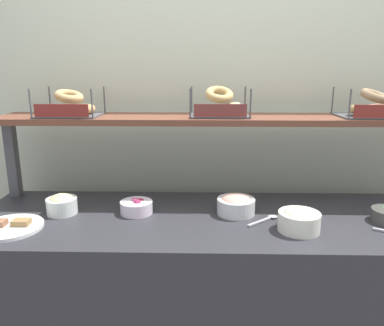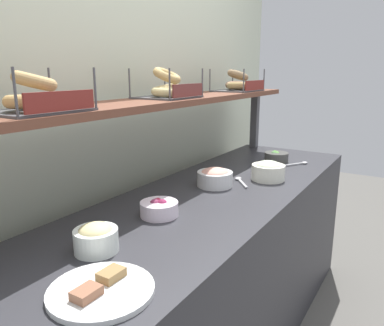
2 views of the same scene
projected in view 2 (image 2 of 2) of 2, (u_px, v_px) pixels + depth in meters
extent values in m
cube|color=beige|center=(127.00, 111.00, 2.00)|extent=(3.50, 0.06, 2.40)
cube|color=#2D2D33|center=(215.00, 270.00, 1.90)|extent=(2.30, 0.70, 0.85)
cube|color=#4C4C51|center=(255.00, 120.00, 2.79)|extent=(0.05, 0.05, 0.40)
cube|color=brown|center=(169.00, 101.00, 1.84)|extent=(2.26, 0.32, 0.03)
cylinder|color=silver|center=(215.00, 179.00, 1.87)|extent=(0.18, 0.18, 0.07)
ellipsoid|color=#ECA590|center=(215.00, 173.00, 1.86)|extent=(0.14, 0.14, 0.05)
cylinder|color=white|center=(159.00, 209.00, 1.48)|extent=(0.15, 0.15, 0.06)
sphere|color=#9C223B|center=(158.00, 202.00, 1.50)|extent=(0.03, 0.03, 0.03)
sphere|color=#94274F|center=(162.00, 204.00, 1.48)|extent=(0.04, 0.04, 0.04)
sphere|color=#9C2F42|center=(156.00, 202.00, 1.50)|extent=(0.03, 0.03, 0.03)
sphere|color=brown|center=(156.00, 203.00, 1.49)|extent=(0.03, 0.03, 0.03)
sphere|color=#8E3558|center=(155.00, 204.00, 1.48)|extent=(0.04, 0.04, 0.04)
cylinder|color=white|center=(96.00, 240.00, 1.19)|extent=(0.14, 0.14, 0.07)
ellipsoid|color=beige|center=(95.00, 231.00, 1.18)|extent=(0.11, 0.11, 0.05)
cylinder|color=white|center=(268.00, 172.00, 1.97)|extent=(0.17, 0.17, 0.08)
ellipsoid|color=beige|center=(268.00, 166.00, 1.97)|extent=(0.14, 0.14, 0.06)
cylinder|color=#464541|center=(276.00, 157.00, 2.38)|extent=(0.15, 0.15, 0.06)
sphere|color=#5A8A52|center=(273.00, 154.00, 2.37)|extent=(0.03, 0.03, 0.03)
sphere|color=#599D45|center=(275.00, 153.00, 2.39)|extent=(0.04, 0.04, 0.04)
sphere|color=#5E8F48|center=(277.00, 154.00, 2.38)|extent=(0.03, 0.03, 0.03)
sphere|color=#68AD51|center=(277.00, 154.00, 2.37)|extent=(0.03, 0.03, 0.03)
sphere|color=#689D50|center=(277.00, 154.00, 2.37)|extent=(0.03, 0.03, 0.03)
cylinder|color=white|center=(101.00, 291.00, 0.97)|extent=(0.28, 0.28, 0.01)
cube|color=#935F44|center=(87.00, 293.00, 0.93)|extent=(0.07, 0.05, 0.02)
cube|color=#997445|center=(111.00, 274.00, 1.01)|extent=(0.07, 0.05, 0.02)
cube|color=#B7B7BC|center=(293.00, 164.00, 2.28)|extent=(0.13, 0.08, 0.01)
ellipsoid|color=#B7B7BC|center=(305.00, 163.00, 2.32)|extent=(0.04, 0.03, 0.01)
cube|color=#B7B7BC|center=(243.00, 184.00, 1.89)|extent=(0.12, 0.10, 0.01)
ellipsoid|color=#B7B7BC|center=(238.00, 178.00, 1.98)|extent=(0.04, 0.03, 0.01)
cube|color=#4C4C51|center=(37.00, 111.00, 1.21)|extent=(0.30, 0.24, 0.01)
cylinder|color=#4C4C51|center=(15.00, 93.00, 1.01)|extent=(0.01, 0.01, 0.14)
cylinder|color=#4C4C51|center=(95.00, 89.00, 1.25)|extent=(0.01, 0.01, 0.14)
cylinder|color=#4C4C51|center=(50.00, 87.00, 1.37)|extent=(0.01, 0.01, 0.14)
cube|color=maroon|center=(61.00, 101.00, 1.14)|extent=(0.25, 0.01, 0.06)
torus|color=tan|center=(27.00, 102.00, 1.14)|extent=(0.19, 0.19, 0.06)
torus|color=tan|center=(41.00, 101.00, 1.25)|extent=(0.18, 0.18, 0.05)
torus|color=tan|center=(34.00, 81.00, 1.18)|extent=(0.20, 0.20, 0.08)
cube|color=#4C4C51|center=(167.00, 97.00, 1.83)|extent=(0.29, 0.24, 0.01)
cylinder|color=#4C4C51|center=(170.00, 85.00, 1.64)|extent=(0.01, 0.01, 0.14)
cylinder|color=#4C4C51|center=(202.00, 83.00, 1.87)|extent=(0.01, 0.01, 0.14)
cylinder|color=#4C4C51|center=(129.00, 84.00, 1.76)|extent=(0.01, 0.01, 0.14)
cylinder|color=#4C4C51|center=(165.00, 82.00, 1.99)|extent=(0.01, 0.01, 0.14)
cube|color=brown|center=(188.00, 90.00, 1.76)|extent=(0.25, 0.01, 0.06)
torus|color=#C9BA7D|center=(166.00, 92.00, 1.76)|extent=(0.15, 0.15, 0.05)
torus|color=tan|center=(166.00, 89.00, 1.87)|extent=(0.20, 0.20, 0.06)
torus|color=tan|center=(167.00, 76.00, 1.80)|extent=(0.17, 0.17, 0.09)
cube|color=#4C4C51|center=(237.00, 91.00, 2.44)|extent=(0.33, 0.24, 0.01)
cylinder|color=#4C4C51|center=(244.00, 81.00, 2.23)|extent=(0.01, 0.01, 0.14)
cylinder|color=#4C4C51|center=(264.00, 80.00, 2.50)|extent=(0.01, 0.01, 0.14)
cylinder|color=#4C4C51|center=(210.00, 80.00, 2.35)|extent=(0.01, 0.01, 0.14)
cylinder|color=#4C4C51|center=(233.00, 79.00, 2.61)|extent=(0.01, 0.01, 0.14)
cube|color=maroon|center=(255.00, 85.00, 2.37)|extent=(0.28, 0.01, 0.06)
torus|color=#9F8652|center=(238.00, 86.00, 2.37)|extent=(0.18, 0.18, 0.05)
torus|color=#A1785A|center=(236.00, 85.00, 2.49)|extent=(0.19, 0.19, 0.06)
torus|color=#967B59|center=(238.00, 75.00, 2.41)|extent=(0.20, 0.20, 0.08)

